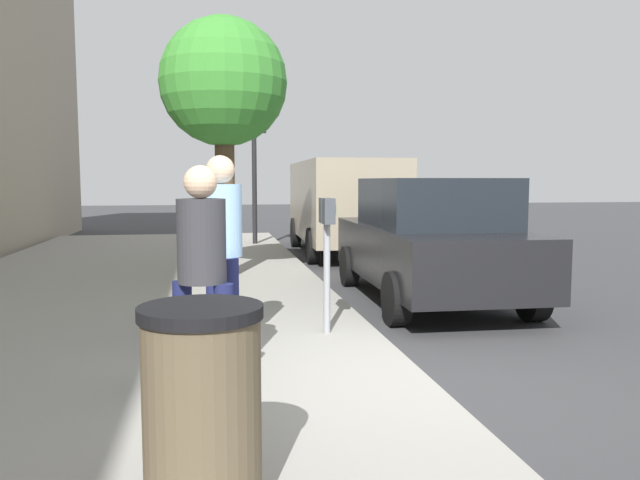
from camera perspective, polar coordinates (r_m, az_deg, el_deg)
ground_plane at (r=5.37m, az=9.59°, el=-13.47°), size 80.00×80.00×0.00m
sidewalk_slab at (r=5.22m, az=-24.25°, el=-13.60°), size 28.00×6.00×0.15m
parking_meter at (r=6.37m, az=0.65°, el=0.34°), size 0.36×0.12×1.41m
pedestrian_at_meter at (r=5.97m, az=-9.09°, el=0.62°), size 0.51×0.40×1.83m
pedestrian_bystander at (r=4.81m, az=-10.84°, el=-1.70°), size 0.37×0.47×1.71m
parked_sedan_near at (r=8.97m, az=10.10°, el=0.02°), size 4.44×2.05×1.77m
parked_van_far at (r=14.63m, az=2.13°, el=3.62°), size 5.26×2.25×2.18m
street_tree at (r=10.45m, az=-8.87°, el=13.91°), size 2.07×2.07×4.22m
traffic_signal at (r=15.68m, az=-5.72°, el=8.54°), size 0.24×0.44×3.60m
trash_bin at (r=3.09m, az=-10.78°, el=-15.11°), size 0.59×0.59×1.01m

